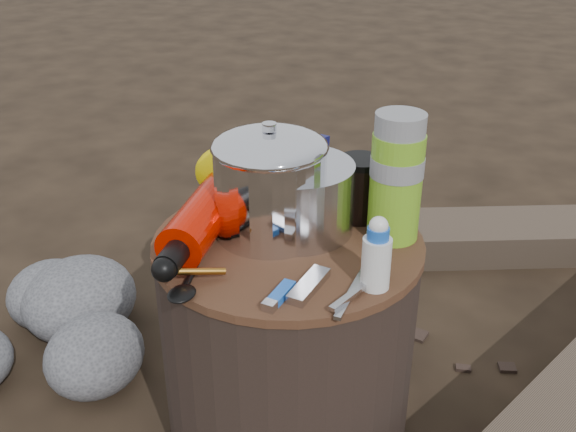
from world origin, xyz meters
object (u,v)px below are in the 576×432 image
(camping_pot, at_px, (270,183))
(travel_mug, at_px, (360,189))
(stump, at_px, (288,339))
(fuel_bottle, at_px, (204,216))
(thermos, at_px, (396,178))

(camping_pot, distance_m, travel_mug, 0.18)
(stump, xyz_separation_m, fuel_bottle, (-0.14, -0.03, 0.26))
(thermos, bearing_deg, travel_mug, 145.32)
(camping_pot, relative_size, travel_mug, 1.67)
(fuel_bottle, bearing_deg, stump, 7.28)
(camping_pot, xyz_separation_m, travel_mug, (0.13, 0.11, -0.04))
(fuel_bottle, relative_size, thermos, 1.48)
(travel_mug, bearing_deg, fuel_bottle, -146.88)
(stump, relative_size, fuel_bottle, 1.42)
(stump, relative_size, thermos, 2.11)
(thermos, bearing_deg, stump, -156.79)
(travel_mug, bearing_deg, stump, -128.04)
(camping_pot, xyz_separation_m, thermos, (0.21, 0.06, 0.01))
(stump, xyz_separation_m, thermos, (0.17, 0.07, 0.33))
(fuel_bottle, height_order, thermos, thermos)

